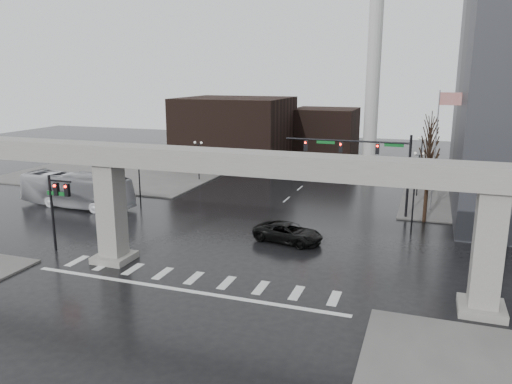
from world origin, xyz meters
TOP-DOWN VIEW (x-y plane):
  - ground at (0.00, 0.00)m, footprint 160.00×160.00m
  - sidewalk_nw at (-26.00, 36.00)m, footprint 28.00×36.00m
  - elevated_guideway at (1.26, 0.00)m, footprint 48.00×2.60m
  - building_far_left at (-14.00, 42.00)m, footprint 16.00×14.00m
  - building_far_mid at (-2.00, 52.00)m, footprint 10.00×10.00m
  - smokestack at (6.00, 46.00)m, footprint 3.60×3.60m
  - signal_mast_arm at (8.99, 18.80)m, footprint 12.12×0.43m
  - signal_left_pole at (-12.25, 0.50)m, footprint 2.30×0.30m
  - flagpole_assembly at (15.29, 22.00)m, footprint 2.06×0.12m
  - lamp_right_0 at (13.50, 14.00)m, footprint 1.22×0.32m
  - lamp_right_1 at (13.50, 28.00)m, footprint 1.22×0.32m
  - lamp_right_2 at (13.50, 42.00)m, footprint 1.22×0.32m
  - lamp_left_0 at (-13.50, 14.00)m, footprint 1.22×0.32m
  - lamp_left_1 at (-13.50, 28.00)m, footprint 1.22×0.32m
  - lamp_left_2 at (-13.50, 42.00)m, footprint 1.22×0.32m
  - tree_right_0 at (14.53, 18.02)m, footprint 1.09×1.58m
  - tree_right_1 at (14.53, 26.02)m, footprint 1.09×1.61m
  - tree_right_2 at (14.53, 34.02)m, footprint 1.10×1.63m
  - tree_right_3 at (14.53, 42.02)m, footprint 1.11×1.66m
  - tree_right_4 at (14.53, 50.02)m, footprint 1.12×1.69m
  - pickup_truck at (4.03, 8.31)m, footprint 6.16×3.73m
  - city_bus at (-19.76, 11.87)m, footprint 12.95×3.92m

SIDE VIEW (x-z plane):
  - ground at x=0.00m, z-range 0.00..0.00m
  - sidewalk_nw at x=-26.00m, z-range 0.00..0.15m
  - pickup_truck at x=4.03m, z-range 0.00..1.60m
  - city_bus at x=-19.76m, z-range 0.00..3.56m
  - tree_right_0 at x=14.53m, z-range -0.97..6.54m
  - tree_right_1 at x=14.53m, z-range -0.99..6.69m
  - tree_right_2 at x=14.53m, z-range -1.01..6.84m
  - tree_right_3 at x=14.53m, z-range -1.03..6.99m
  - tree_right_4 at x=14.53m, z-range -1.05..7.14m
  - lamp_right_0 at x=13.50m, z-range 0.92..6.03m
  - lamp_right_1 at x=13.50m, z-range 0.92..6.03m
  - lamp_right_2 at x=13.50m, z-range 0.92..6.03m
  - lamp_left_0 at x=-13.50m, z-range 0.92..6.03m
  - lamp_left_1 at x=-13.50m, z-range 0.92..6.03m
  - lamp_left_2 at x=-13.50m, z-range 0.92..6.03m
  - building_far_mid at x=-2.00m, z-range 0.00..8.00m
  - signal_left_pole at x=-12.25m, z-range 1.07..7.07m
  - building_far_left at x=-14.00m, z-range 0.00..10.00m
  - signal_mast_arm at x=8.99m, z-range 1.83..9.83m
  - elevated_guideway at x=1.26m, z-range 2.53..11.23m
  - flagpole_assembly at x=15.29m, z-range 1.53..13.53m
  - smokestack at x=6.00m, z-range -1.65..28.35m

